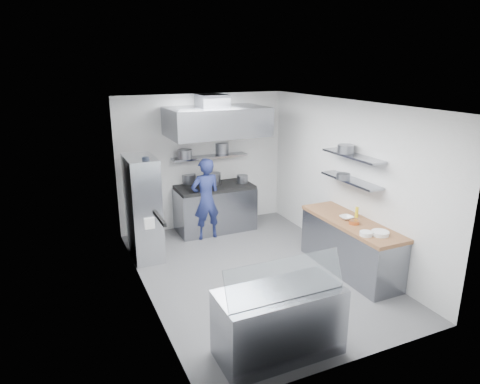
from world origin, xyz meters
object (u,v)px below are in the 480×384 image
gas_range (215,209)px  display_case (279,322)px  chef (206,199)px  wire_rack (143,208)px

gas_range → display_case: (-0.76, -4.10, -0.03)m
chef → display_case: (-0.44, -3.74, -0.39)m
gas_range → chef: bearing=-132.4°
chef → display_case: bearing=80.9°
chef → wire_rack: size_ratio=0.89×
chef → display_case: chef is taller
chef → wire_rack: (-1.30, -0.36, 0.11)m
chef → wire_rack: bearing=13.1°
gas_range → wire_rack: 1.84m
gas_range → chef: chef is taller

